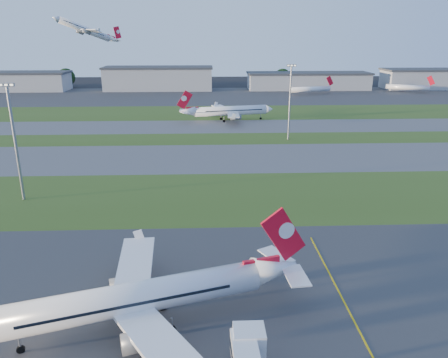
{
  "coord_description": "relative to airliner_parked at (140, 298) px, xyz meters",
  "views": [
    {
      "loc": [
        -13.78,
        -41.42,
        35.32
      ],
      "look_at": [
        -10.29,
        43.71,
        7.0
      ],
      "focal_mm": 35.0,
      "sensor_mm": 36.0,
      "label": 1
    }
  ],
  "objects": [
    {
      "name": "grass_strip_c",
      "position": [
        22.32,
        159.42,
        -4.29
      ],
      "size": [
        300.0,
        40.0,
        0.01
      ],
      "primitive_type": "cube",
      "color": "#3B541C",
      "rests_on": "ground"
    },
    {
      "name": "hangar_east",
      "position": [
        77.32,
        249.42,
        1.34
      ],
      "size": [
        81.6,
        23.0,
        11.2
      ],
      "color": "#929499",
      "rests_on": "ground"
    },
    {
      "name": "ground",
      "position": [
        22.32,
        -5.58,
        -4.29
      ],
      "size": [
        700.0,
        700.0,
        0.0
      ],
      "primitive_type": "plane",
      "color": "black",
      "rests_on": "ground"
    },
    {
      "name": "tree_east",
      "position": [
        137.32,
        261.42,
        1.87
      ],
      "size": [
        10.45,
        10.45,
        11.4
      ],
      "color": "black",
      "rests_on": "ground"
    },
    {
      "name": "apron_near",
      "position": [
        22.32,
        -5.58,
        -4.29
      ],
      "size": [
        300.0,
        70.0,
        0.01
      ],
      "primitive_type": "cube",
      "color": "#333335",
      "rests_on": "ground"
    },
    {
      "name": "grass_strip_a",
      "position": [
        22.32,
        46.42,
        -4.29
      ],
      "size": [
        300.0,
        34.0,
        0.01
      ],
      "primitive_type": "cube",
      "color": "#3B541C",
      "rests_on": "ground"
    },
    {
      "name": "grass_strip_b",
      "position": [
        22.32,
        104.42,
        -4.29
      ],
      "size": [
        300.0,
        18.0,
        0.01
      ],
      "primitive_type": "cube",
      "color": "#3B541C",
      "rests_on": "ground"
    },
    {
      "name": "mini_jet_near",
      "position": [
        72.92,
        222.11,
        -1.01
      ],
      "size": [
        28.13,
        9.53,
        9.48
      ],
      "rotation": [
        0.0,
        0.0,
        0.25
      ],
      "color": "white",
      "rests_on": "ground"
    },
    {
      "name": "tree_mid_west",
      "position": [
        2.32,
        260.42,
        1.54
      ],
      "size": [
        9.9,
        9.9,
        10.8
      ],
      "color": "black",
      "rests_on": "ground"
    },
    {
      "name": "light_mast_west",
      "position": [
        -32.68,
        46.42,
        10.52
      ],
      "size": [
        3.2,
        0.7,
        25.8
      ],
      "color": "gray",
      "rests_on": "ground"
    },
    {
      "name": "hangar_west",
      "position": [
        -22.68,
        249.42,
        3.34
      ],
      "size": [
        71.4,
        23.0,
        15.2
      ],
      "color": "#929499",
      "rests_on": "ground"
    },
    {
      "name": "taxiway_a",
      "position": [
        22.32,
        79.42,
        -4.29
      ],
      "size": [
        300.0,
        32.0,
        0.01
      ],
      "primitive_type": "cube",
      "color": "#515154",
      "rests_on": "ground"
    },
    {
      "name": "light_mast_centre",
      "position": [
        37.32,
        102.42,
        10.52
      ],
      "size": [
        3.2,
        0.7,
        25.8
      ],
      "color": "gray",
      "rests_on": "ground"
    },
    {
      "name": "taxiway_b",
      "position": [
        22.32,
        126.42,
        -4.29
      ],
      "size": [
        300.0,
        26.0,
        0.01
      ],
      "primitive_type": "cube",
      "color": "#515154",
      "rests_on": "ground"
    },
    {
      "name": "airliner_taxiing",
      "position": [
        18.67,
        138.23,
        -0.06
      ],
      "size": [
        38.25,
        32.13,
        12.05
      ],
      "rotation": [
        0.0,
        0.0,
        3.34
      ],
      "color": "white",
      "rests_on": "ground"
    },
    {
      "name": "tree_west",
      "position": [
        -87.68,
        264.42,
        2.84
      ],
      "size": [
        12.1,
        12.1,
        13.2
      ],
      "color": "black",
      "rests_on": "ground"
    },
    {
      "name": "airliner_parked",
      "position": [
        0.0,
        0.0,
        0.0
      ],
      "size": [
        38.03,
        32.03,
        12.23
      ],
      "rotation": [
        0.0,
        0.0,
        0.3
      ],
      "color": "white",
      "rests_on": "ground"
    },
    {
      "name": "airliner_departing",
      "position": [
        -57.39,
        209.44,
        33.44
      ],
      "size": [
        30.99,
        26.82,
        11.16
      ],
      "rotation": [
        0.0,
        0.0,
        0.58
      ],
      "color": "white"
    },
    {
      "name": "mini_jet_far",
      "position": [
        136.96,
        229.54,
        -1.01
      ],
      "size": [
        26.4,
        14.4,
        9.48
      ],
      "rotation": [
        0.0,
        0.0,
        -0.46
      ],
      "color": "white",
      "rests_on": "ground"
    },
    {
      "name": "apron_far",
      "position": [
        22.32,
        219.42,
        -4.29
      ],
      "size": [
        400.0,
        80.0,
        0.01
      ],
      "primitive_type": "cube",
      "color": "#333335",
      "rests_on": "ground"
    },
    {
      "name": "tree_mid_east",
      "position": [
        62.32,
        263.42,
        2.52
      ],
      "size": [
        11.55,
        11.55,
        12.6
      ],
      "color": "black",
      "rests_on": "ground"
    },
    {
      "name": "yellow_line",
      "position": [
        27.32,
        -5.58,
        -4.29
      ],
      "size": [
        0.25,
        60.0,
        0.02
      ],
      "primitive_type": "cube",
      "color": "gold",
      "rests_on": "ground"
    }
  ]
}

